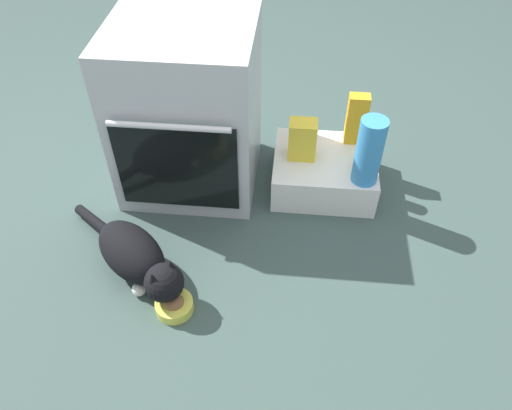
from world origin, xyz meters
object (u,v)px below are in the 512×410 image
(food_bowl, at_px, (174,305))
(juice_carton, at_px, (357,119))
(snack_bag, at_px, (302,140))
(cat, at_px, (137,257))
(water_bottle, at_px, (369,151))
(soda_can, at_px, (368,151))
(pantry_cabinet, at_px, (324,171))
(oven, at_px, (188,110))

(food_bowl, xyz_separation_m, juice_carton, (0.67, 0.87, 0.26))
(food_bowl, bearing_deg, snack_bag, 59.58)
(cat, height_order, water_bottle, water_bottle)
(soda_can, bearing_deg, food_bowl, -134.72)
(juice_carton, relative_size, water_bottle, 0.80)
(pantry_cabinet, relative_size, food_bowl, 3.24)
(soda_can, xyz_separation_m, water_bottle, (-0.01, -0.12, 0.09))
(juice_carton, xyz_separation_m, soda_can, (0.05, -0.15, -0.06))
(oven, relative_size, food_bowl, 5.28)
(cat, relative_size, juice_carton, 2.40)
(pantry_cabinet, xyz_separation_m, water_bottle, (0.16, -0.13, 0.23))
(oven, relative_size, soda_can, 6.16)
(snack_bag, height_order, water_bottle, water_bottle)
(oven, distance_m, soda_can, 0.79)
(juice_carton, xyz_separation_m, water_bottle, (0.03, -0.26, 0.03))
(food_bowl, height_order, snack_bag, snack_bag)
(oven, distance_m, cat, 0.67)
(pantry_cabinet, height_order, juice_carton, juice_carton)
(juice_carton, xyz_separation_m, snack_bag, (-0.23, -0.13, -0.03))
(pantry_cabinet, height_order, water_bottle, water_bottle)
(food_bowl, relative_size, cat, 0.24)
(food_bowl, bearing_deg, cat, 139.28)
(water_bottle, bearing_deg, pantry_cabinet, 140.64)
(cat, bearing_deg, snack_bag, 85.63)
(cat, xyz_separation_m, juice_carton, (0.83, 0.73, 0.17))
(oven, height_order, snack_bag, oven)
(oven, height_order, food_bowl, oven)
(food_bowl, bearing_deg, water_bottle, 40.83)
(snack_bag, bearing_deg, water_bottle, -26.03)
(juice_carton, distance_m, snack_bag, 0.27)
(pantry_cabinet, xyz_separation_m, cat, (-0.71, -0.60, 0.03))
(juice_carton, bearing_deg, soda_can, -71.49)
(juice_carton, bearing_deg, oven, -170.48)
(food_bowl, bearing_deg, soda_can, 45.28)
(oven, bearing_deg, snack_bag, -1.13)
(pantry_cabinet, distance_m, juice_carton, 0.27)
(snack_bag, bearing_deg, juice_carton, 29.36)
(snack_bag, relative_size, soda_can, 1.50)
(snack_bag, bearing_deg, cat, -135.08)
(pantry_cabinet, height_order, cat, cat)
(pantry_cabinet, bearing_deg, juice_carton, 46.29)
(soda_can, bearing_deg, oven, 178.26)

